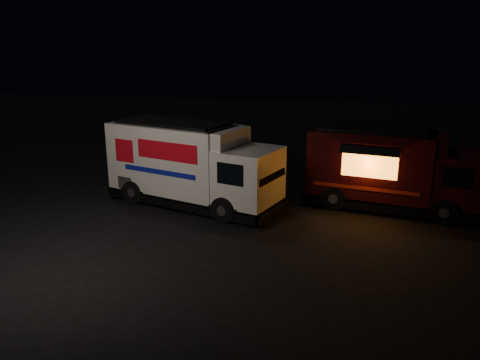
% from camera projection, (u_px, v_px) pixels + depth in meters
% --- Properties ---
extents(ground, '(80.00, 80.00, 0.00)m').
position_uv_depth(ground, '(188.00, 234.00, 15.02)').
color(ground, black).
rests_on(ground, ground).
extents(white_truck, '(7.30, 4.54, 3.13)m').
position_uv_depth(white_truck, '(194.00, 165.00, 17.45)').
color(white_truck, silver).
rests_on(white_truck, ground).
extents(red_truck, '(6.76, 3.73, 2.98)m').
position_uv_depth(red_truck, '(394.00, 169.00, 17.09)').
color(red_truck, '#390A0F').
rests_on(red_truck, ground).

